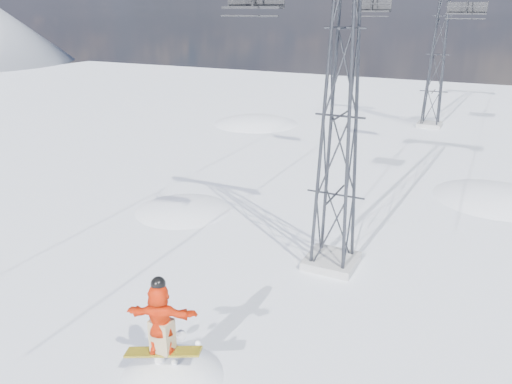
% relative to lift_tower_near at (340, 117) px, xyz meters
% --- Properties ---
extents(snow_terrain, '(39.00, 37.00, 22.00)m').
position_rel_lift_tower_near_xyz_m(snow_terrain, '(-5.57, 13.24, -15.06)').
color(snow_terrain, white).
rests_on(snow_terrain, ground).
extents(lift_tower_near, '(5.20, 1.80, 11.43)m').
position_rel_lift_tower_near_xyz_m(lift_tower_near, '(0.00, 0.00, 0.00)').
color(lift_tower_near, '#999999').
rests_on(lift_tower_near, ground).
extents(lift_tower_far, '(5.20, 1.80, 11.43)m').
position_rel_lift_tower_near_xyz_m(lift_tower_far, '(0.00, 25.00, 0.00)').
color(lift_tower_far, '#999999').
rests_on(lift_tower_far, ground).
extents(lift_chair_near, '(1.83, 0.53, 2.27)m').
position_rel_lift_tower_near_xyz_m(lift_chair_near, '(-2.20, -1.95, 3.57)').
color(lift_chair_near, black).
rests_on(lift_chair_near, ground).
extents(lift_chair_mid, '(2.14, 0.62, 2.66)m').
position_rel_lift_tower_near_xyz_m(lift_chair_mid, '(2.20, 16.50, 3.26)').
color(lift_chair_mid, black).
rests_on(lift_chair_mid, ground).
extents(lift_chair_far, '(2.01, 0.58, 2.49)m').
position_rel_lift_tower_near_xyz_m(lift_chair_far, '(-2.20, 12.27, 3.39)').
color(lift_chair_far, black).
rests_on(lift_chair_far, ground).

